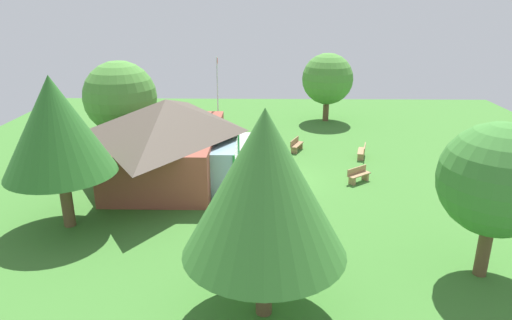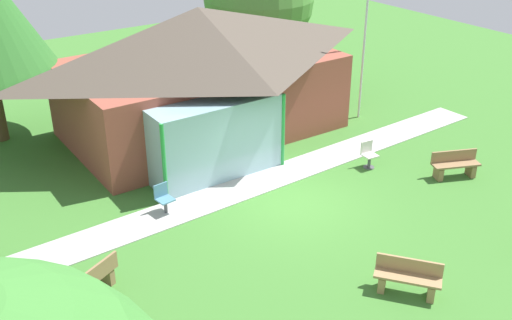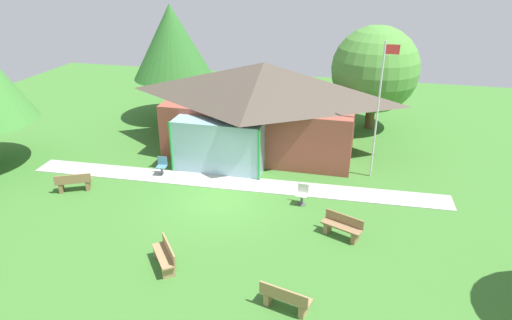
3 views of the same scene
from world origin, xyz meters
TOP-DOWN VIEW (x-y plane):
  - ground_plane at (0.00, 0.00)m, footprint 44.00×44.00m
  - pavilion at (0.37, 5.92)m, footprint 10.31×7.31m
  - footpath at (0.00, 1.54)m, footprint 18.97×2.07m
  - flagpole at (6.10, 3.76)m, footprint 0.64×0.08m
  - bench_mid_left at (-6.40, -0.78)m, footprint 1.54×1.06m
  - bench_mid_right at (5.10, -1.59)m, footprint 1.55×0.99m
  - bench_front_center at (-0.39, -4.72)m, footprint 1.27×1.45m
  - patio_chair_lawn_spare at (3.36, 0.43)m, footprint 0.48×0.48m
  - patio_chair_west at (-3.37, 1.60)m, footprint 0.49×0.49m

SIDE VIEW (x-z plane):
  - ground_plane at x=0.00m, z-range 0.00..0.00m
  - footpath at x=0.00m, z-range 0.00..0.03m
  - bench_mid_left at x=-6.40m, z-range -0.02..0.82m
  - bench_mid_right at x=5.10m, z-range -0.02..0.82m
  - bench_front_center at x=-0.39m, z-range -0.02..0.82m
  - patio_chair_lawn_spare at x=3.36m, z-range -0.01..0.85m
  - patio_chair_west at x=-3.37m, z-range -0.01..0.85m
  - pavilion at x=0.37m, z-range 0.09..4.60m
  - flagpole at x=6.10m, z-range 0.30..6.48m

